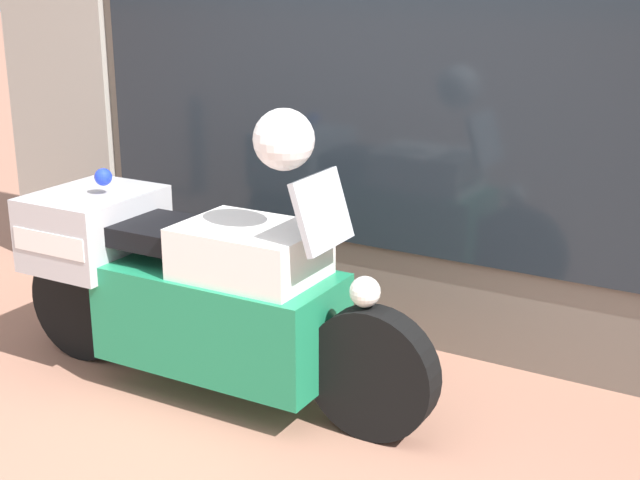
# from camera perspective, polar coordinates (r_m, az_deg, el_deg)

# --- Properties ---
(window_display) EXTENTS (4.68, 0.30, 1.91)m
(window_display) POSITION_cam_1_polar(r_m,az_deg,el_deg) (5.03, 10.26, -1.64)
(window_display) COLOR slate
(window_display) RESTS_ON ground
(paramedic_motorcycle) EXTENTS (2.37, 0.66, 1.19)m
(paramedic_motorcycle) POSITION_cam_1_polar(r_m,az_deg,el_deg) (4.45, -8.21, -2.98)
(paramedic_motorcycle) COLOR black
(paramedic_motorcycle) RESTS_ON ground
(white_helmet) EXTENTS (0.28, 0.28, 0.28)m
(white_helmet) POSITION_cam_1_polar(r_m,az_deg,el_deg) (3.93, -2.33, 6.45)
(white_helmet) COLOR white
(white_helmet) RESTS_ON paramedic_motorcycle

